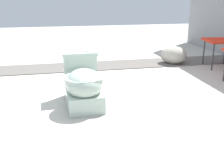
{
  "coord_description": "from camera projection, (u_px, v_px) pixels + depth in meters",
  "views": [
    {
      "loc": [
        2.74,
        -0.39,
        1.07
      ],
      "look_at": [
        0.24,
        0.13,
        0.3
      ],
      "focal_mm": 42.0,
      "sensor_mm": 36.0,
      "label": 1
    }
  ],
  "objects": [
    {
      "name": "ground_plane",
      "position": [
        96.0,
        95.0,
        2.96
      ],
      "size": [
        14.0,
        14.0,
        0.0
      ],
      "primitive_type": "plane",
      "color": "#B7B2A8"
    },
    {
      "name": "gravel_strip",
      "position": [
        116.0,
        65.0,
        4.21
      ],
      "size": [
        0.56,
        8.0,
        0.01
      ],
      "primitive_type": "cube",
      "color": "#605B56",
      "rests_on": "ground"
    },
    {
      "name": "toilet",
      "position": [
        83.0,
        84.0,
        2.63
      ],
      "size": [
        0.64,
        0.4,
        0.52
      ],
      "rotation": [
        0.0,
        0.0,
        0.04
      ],
      "color": "#B2C6B7",
      "rests_on": "ground"
    },
    {
      "name": "boulder_near",
      "position": [
        173.0,
        55.0,
        4.26
      ],
      "size": [
        0.49,
        0.52,
        0.29
      ],
      "primitive_type": "ellipsoid",
      "rotation": [
        0.0,
        0.0,
        1.05
      ],
      "color": "#ADA899",
      "rests_on": "ground"
    }
  ]
}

